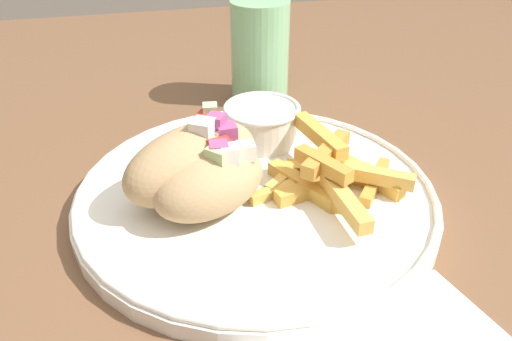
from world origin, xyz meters
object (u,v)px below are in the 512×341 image
(pita_sandwich_near, at_px, (211,181))
(fries_pile, at_px, (330,173))
(pita_sandwich_far, at_px, (193,161))
(sauce_ramekin, at_px, (262,121))
(plate, at_px, (256,194))
(water_glass, at_px, (260,56))

(pita_sandwich_near, distance_m, fries_pile, 0.11)
(pita_sandwich_far, relative_size, sauce_ramekin, 1.88)
(fries_pile, distance_m, sauce_ramekin, 0.10)
(plate, distance_m, water_glass, 0.23)
(pita_sandwich_near, height_order, pita_sandwich_far, pita_sandwich_far)
(pita_sandwich_near, xyz_separation_m, water_glass, (0.10, 0.24, 0.01))
(pita_sandwich_near, relative_size, fries_pile, 0.76)
(pita_sandwich_far, height_order, fries_pile, pita_sandwich_far)
(plate, distance_m, pita_sandwich_far, 0.06)
(pita_sandwich_near, xyz_separation_m, sauce_ramekin, (0.07, 0.10, -0.01))
(fries_pile, height_order, sauce_ramekin, same)
(pita_sandwich_near, height_order, sauce_ramekin, pita_sandwich_near)
(pita_sandwich_far, relative_size, water_glass, 1.21)
(pita_sandwich_near, xyz_separation_m, fries_pile, (0.11, 0.01, -0.01))
(sauce_ramekin, bearing_deg, water_glass, 76.64)
(pita_sandwich_far, bearing_deg, pita_sandwich_near, -98.70)
(pita_sandwich_near, distance_m, sauce_ramekin, 0.12)
(plate, height_order, pita_sandwich_far, pita_sandwich_far)
(fries_pile, relative_size, water_glass, 1.31)
(fries_pile, xyz_separation_m, water_glass, (-0.01, 0.23, 0.03))
(pita_sandwich_far, relative_size, fries_pile, 0.92)
(fries_pile, bearing_deg, pita_sandwich_near, -176.28)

